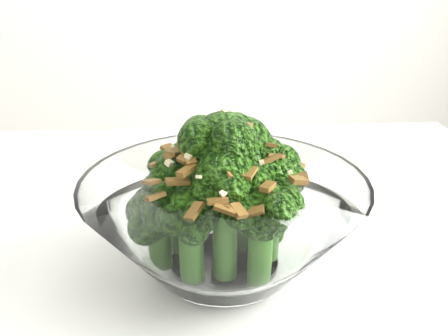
{
  "coord_description": "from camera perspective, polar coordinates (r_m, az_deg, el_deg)",
  "views": [
    {
      "loc": [
        0.32,
        -0.28,
        1.0
      ],
      "look_at": [
        0.33,
        0.08,
        0.85
      ],
      "focal_mm": 40.0,
      "sensor_mm": 36.0,
      "label": 1
    }
  ],
  "objects": [
    {
      "name": "broccoli_dish",
      "position": [
        0.41,
        0.04,
        -5.44
      ],
      "size": [
        0.23,
        0.23,
        0.14
      ],
      "color": "white",
      "rests_on": "table"
    }
  ]
}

